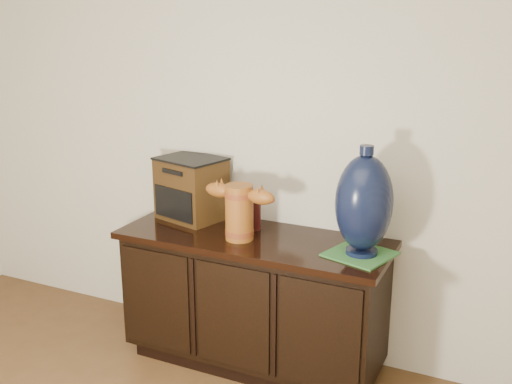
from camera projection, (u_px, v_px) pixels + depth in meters
The scene contains 6 objects.
sideboard at pixel (254, 299), 3.29m from camera, with size 1.46×0.56×0.75m.
terracotta_vessel at pixel (239, 209), 3.10m from camera, with size 0.42×0.17×0.29m.
tv_radio at pixel (191, 188), 3.43m from camera, with size 0.42×0.37×0.36m.
green_mat at pixel (360, 254), 2.94m from camera, with size 0.29×0.29×0.01m, color #306A2F.
lamp_base at pixel (364, 203), 2.86m from camera, with size 0.35×0.35×0.54m.
spray_can at pixel (255, 213), 3.27m from camera, with size 0.07×0.07×0.20m.
Camera 1 is at (1.28, -0.48, 1.87)m, focal length 42.00 mm.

